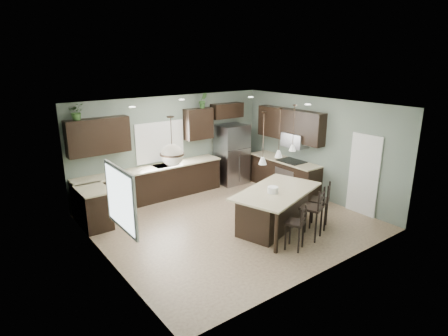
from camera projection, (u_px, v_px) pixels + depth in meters
ground at (231, 222)px, 9.05m from camera, size 6.00×6.00×0.00m
pantry_door at (364, 175)px, 9.27m from camera, size 0.04×0.82×2.04m
window_back at (160, 142)px, 10.47m from camera, size 1.35×0.02×1.00m
window_left at (120, 199)px, 6.27m from camera, size 0.02×1.10×1.00m
left_return_cabs at (94, 209)px, 8.67m from camera, size 0.60×0.90×0.90m
left_return_countertop at (93, 190)px, 8.55m from camera, size 0.66×0.96×0.04m
back_lower_cabs at (152, 185)px, 10.31m from camera, size 4.20×0.60×0.90m
back_countertop at (151, 168)px, 10.16m from camera, size 4.20×0.66×0.04m
sink_inset at (166, 165)px, 10.41m from camera, size 0.70×0.45×0.01m
faucet at (166, 160)px, 10.35m from camera, size 0.02×0.02×0.28m
back_upper_left at (98, 136)px, 9.23m from camera, size 1.55×0.34×0.90m
back_upper_right at (199, 124)px, 10.92m from camera, size 0.85×0.34×0.90m
fridge_header at (227, 111)px, 11.44m from camera, size 1.05×0.34×0.45m
right_lower_cabs at (284, 175)px, 11.14m from camera, size 0.60×2.35×0.90m
right_countertop at (284, 160)px, 10.99m from camera, size 0.66×2.35×0.04m
cooktop at (291, 161)px, 10.77m from camera, size 0.58×0.75×0.02m
wall_oven_front at (284, 179)px, 10.75m from camera, size 0.01×0.72×0.60m
right_upper_cabs at (290, 125)px, 10.78m from camera, size 0.34×2.35×0.90m
microwave at (295, 140)px, 10.66m from camera, size 0.40×0.75×0.40m
refrigerator at (232, 154)px, 11.61m from camera, size 0.90×0.74×1.85m
kitchen_island at (276, 209)px, 8.63m from camera, size 2.49×1.87×0.92m
serving_dish at (273, 190)px, 8.32m from camera, size 0.24×0.24×0.14m
bar_stool_left at (295, 227)px, 7.65m from camera, size 0.48×0.48×0.97m
bar_stool_center at (311, 213)px, 8.10m from camera, size 0.56×0.56×1.18m
bar_stool_right at (319, 205)px, 8.63m from camera, size 0.56×0.56×1.10m
pendant_left at (263, 138)px, 7.57m from camera, size 0.17×0.17×1.10m
pendant_center at (279, 133)px, 8.11m from camera, size 0.17×0.17×1.10m
pendant_right at (294, 128)px, 8.66m from camera, size 0.17×0.17×1.10m
chandelier at (172, 141)px, 7.00m from camera, size 0.46×0.46×0.96m
plant_back_left at (76, 112)px, 8.76m from camera, size 0.39×0.35×0.40m
plant_back_right at (203, 100)px, 10.79m from camera, size 0.30×0.27×0.45m
room_shell at (231, 154)px, 8.56m from camera, size 6.00×6.00×6.00m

